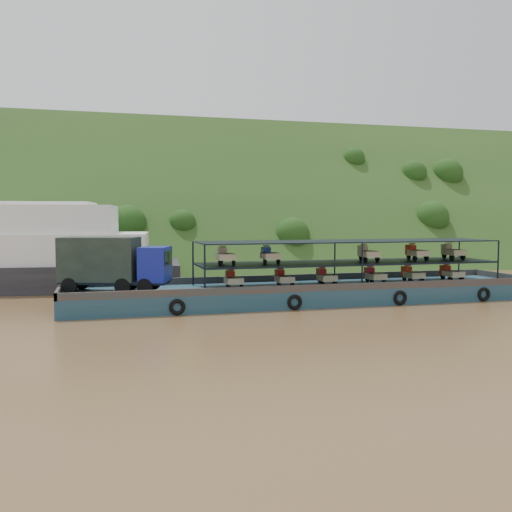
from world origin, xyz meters
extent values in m
plane|color=brown|center=(0.00, 0.00, 0.00)|extent=(160.00, 160.00, 0.00)
cube|color=#1E3A15|center=(0.00, 36.00, 0.00)|extent=(140.00, 39.60, 39.60)
cube|color=#153B4B|center=(0.64, -1.13, 0.60)|extent=(35.00, 7.00, 1.20)
cube|color=#592D19|center=(0.64, 2.27, 1.45)|extent=(35.00, 0.20, 0.50)
cube|color=#592D19|center=(0.64, -4.53, 1.45)|extent=(35.00, 0.20, 0.50)
cube|color=#592D19|center=(18.04, -1.13, 1.45)|extent=(0.20, 7.00, 0.50)
cube|color=#592D19|center=(-16.76, -1.13, 1.45)|extent=(0.20, 7.00, 0.50)
torus|color=black|center=(-9.36, -4.68, 0.55)|extent=(1.06, 0.26, 1.06)
torus|color=black|center=(-1.36, -4.68, 0.55)|extent=(1.06, 0.26, 1.06)
torus|color=black|center=(6.64, -4.68, 0.55)|extent=(1.06, 0.26, 1.06)
torus|color=black|center=(13.64, -4.68, 0.55)|extent=(1.06, 0.26, 1.06)
cylinder|color=black|center=(-16.11, -1.03, 1.74)|extent=(1.14, 0.71, 1.07)
cylinder|color=black|center=(-15.37, 1.09, 1.74)|extent=(1.14, 0.71, 1.07)
cylinder|color=black|center=(-12.67, -2.24, 1.74)|extent=(1.14, 0.71, 1.07)
cylinder|color=black|center=(-11.93, -0.11, 1.74)|extent=(1.14, 0.71, 1.07)
cylinder|color=black|center=(-11.25, -2.73, 1.74)|extent=(1.14, 0.71, 1.07)
cylinder|color=black|center=(-10.51, -0.60, 1.74)|extent=(1.14, 0.71, 1.07)
cube|color=black|center=(-13.11, -0.89, 1.90)|extent=(7.67, 4.63, 0.21)
cube|color=navy|center=(-10.47, -1.81, 3.13)|extent=(2.57, 3.03, 2.36)
cube|color=black|center=(-9.61, -2.11, 3.56)|extent=(0.77, 2.05, 0.97)
cube|color=black|center=(-14.12, -0.54, 3.45)|extent=(5.71, 4.13, 3.00)
cube|color=black|center=(4.14, -1.13, 2.86)|extent=(23.00, 5.00, 0.12)
cube|color=black|center=(4.14, -1.13, 4.50)|extent=(23.00, 5.00, 0.08)
cylinder|color=black|center=(-7.36, -3.63, 2.85)|extent=(0.12, 0.12, 3.30)
cylinder|color=black|center=(-7.36, 1.37, 2.85)|extent=(0.12, 0.12, 3.30)
cylinder|color=black|center=(4.14, -3.63, 2.85)|extent=(0.12, 0.12, 3.30)
cylinder|color=black|center=(4.14, 1.37, 2.85)|extent=(0.12, 0.12, 3.30)
cylinder|color=black|center=(15.64, -3.63, 2.85)|extent=(0.12, 0.12, 3.30)
cylinder|color=black|center=(15.64, 1.37, 2.85)|extent=(0.12, 0.12, 3.30)
cylinder|color=black|center=(-4.90, -0.08, 1.46)|extent=(0.12, 0.52, 0.52)
cylinder|color=black|center=(-5.40, -1.88, 1.46)|extent=(0.14, 0.52, 0.52)
cylinder|color=black|center=(-4.40, -1.88, 1.46)|extent=(0.14, 0.52, 0.52)
cube|color=beige|center=(-4.90, -1.53, 1.80)|extent=(1.15, 1.50, 0.44)
cube|color=#B11B0B|center=(-4.90, -0.38, 1.98)|extent=(0.55, 0.80, 0.80)
cube|color=#B11B0B|center=(-4.90, -0.58, 2.48)|extent=(0.50, 0.10, 0.10)
cylinder|color=black|center=(-1.08, -0.08, 1.46)|extent=(0.12, 0.52, 0.52)
cylinder|color=black|center=(-1.58, -1.88, 1.46)|extent=(0.14, 0.52, 0.52)
cylinder|color=black|center=(-0.58, -1.88, 1.46)|extent=(0.14, 0.52, 0.52)
cube|color=#C5AD8B|center=(-1.08, -1.53, 1.80)|extent=(1.15, 1.50, 0.44)
cube|color=#B60C10|center=(-1.08, -0.38, 1.98)|extent=(0.55, 0.80, 0.80)
cube|color=#B60C10|center=(-1.08, -0.58, 2.48)|extent=(0.50, 0.10, 0.10)
cylinder|color=black|center=(2.27, -0.08, 1.46)|extent=(0.12, 0.52, 0.52)
cylinder|color=black|center=(1.77, -1.88, 1.46)|extent=(0.14, 0.52, 0.52)
cylinder|color=black|center=(2.77, -1.88, 1.46)|extent=(0.14, 0.52, 0.52)
cube|color=#C3BC8A|center=(2.27, -1.53, 1.80)|extent=(1.15, 1.50, 0.44)
cube|color=#B20B18|center=(2.27, -0.38, 1.98)|extent=(0.55, 0.80, 0.80)
cube|color=#B20B18|center=(2.27, -0.58, 2.48)|extent=(0.50, 0.10, 0.10)
cylinder|color=black|center=(6.32, -0.08, 1.46)|extent=(0.12, 0.52, 0.52)
cylinder|color=black|center=(5.82, -1.88, 1.46)|extent=(0.14, 0.52, 0.52)
cylinder|color=black|center=(6.82, -1.88, 1.46)|extent=(0.14, 0.52, 0.52)
cube|color=#C6C08C|center=(6.32, -1.53, 1.80)|extent=(1.15, 1.50, 0.44)
cube|color=red|center=(6.32, -0.38, 1.98)|extent=(0.55, 0.80, 0.80)
cube|color=red|center=(6.32, -0.58, 2.48)|extent=(0.50, 0.10, 0.10)
cylinder|color=black|center=(9.59, -0.08, 1.46)|extent=(0.12, 0.52, 0.52)
cylinder|color=black|center=(9.09, -1.88, 1.46)|extent=(0.14, 0.52, 0.52)
cylinder|color=black|center=(10.09, -1.88, 1.46)|extent=(0.14, 0.52, 0.52)
cube|color=#BCB885|center=(9.59, -1.53, 1.80)|extent=(1.15, 1.50, 0.44)
cube|color=red|center=(9.59, -0.38, 1.98)|extent=(0.55, 0.80, 0.80)
cube|color=red|center=(9.59, -0.58, 2.48)|extent=(0.50, 0.10, 0.10)
cylinder|color=black|center=(13.14, -0.08, 1.46)|extent=(0.12, 0.52, 0.52)
cylinder|color=black|center=(12.64, -1.88, 1.46)|extent=(0.14, 0.52, 0.52)
cylinder|color=black|center=(13.64, -1.88, 1.46)|extent=(0.14, 0.52, 0.52)
cube|color=beige|center=(13.14, -1.53, 1.80)|extent=(1.15, 1.50, 0.44)
cube|color=#AB1C0B|center=(13.14, -0.38, 1.98)|extent=(0.55, 0.80, 0.80)
cube|color=#AB1C0B|center=(13.14, -0.58, 2.48)|extent=(0.50, 0.10, 0.10)
cylinder|color=black|center=(-5.48, -0.08, 3.18)|extent=(0.12, 0.52, 0.52)
cylinder|color=black|center=(-5.98, -1.88, 3.18)|extent=(0.14, 0.52, 0.52)
cylinder|color=black|center=(-4.98, -1.88, 3.18)|extent=(0.14, 0.52, 0.52)
cube|color=beige|center=(-5.48, -1.53, 3.52)|extent=(1.15, 1.50, 0.44)
cube|color=beige|center=(-5.48, -0.38, 3.70)|extent=(0.55, 0.80, 0.80)
cube|color=beige|center=(-5.48, -0.58, 4.20)|extent=(0.50, 0.10, 0.10)
cylinder|color=black|center=(-2.16, -0.08, 3.18)|extent=(0.12, 0.52, 0.52)
cylinder|color=black|center=(-2.66, -1.88, 3.18)|extent=(0.14, 0.52, 0.52)
cylinder|color=black|center=(-1.66, -1.88, 3.18)|extent=(0.14, 0.52, 0.52)
cube|color=#CAB48F|center=(-2.16, -1.53, 3.52)|extent=(1.15, 1.50, 0.44)
cube|color=#1C43AA|center=(-2.16, -0.38, 3.70)|extent=(0.55, 0.80, 0.80)
cube|color=#1C43AA|center=(-2.16, -0.58, 4.20)|extent=(0.50, 0.10, 0.10)
cylinder|color=black|center=(5.73, -0.08, 3.18)|extent=(0.12, 0.52, 0.52)
cylinder|color=black|center=(5.23, -1.88, 3.18)|extent=(0.14, 0.52, 0.52)
cylinder|color=black|center=(6.23, -1.88, 3.18)|extent=(0.14, 0.52, 0.52)
cube|color=beige|center=(5.73, -1.53, 3.52)|extent=(1.15, 1.50, 0.44)
cube|color=beige|center=(5.73, -0.38, 3.70)|extent=(0.55, 0.80, 0.80)
cube|color=beige|center=(5.73, -0.58, 4.20)|extent=(0.50, 0.10, 0.10)
cylinder|color=black|center=(9.94, -0.08, 3.18)|extent=(0.12, 0.52, 0.52)
cylinder|color=black|center=(9.44, -1.88, 3.18)|extent=(0.14, 0.52, 0.52)
cylinder|color=black|center=(10.44, -1.88, 3.18)|extent=(0.14, 0.52, 0.52)
cube|color=beige|center=(9.94, -1.53, 3.52)|extent=(1.15, 1.50, 0.44)
cube|color=red|center=(9.94, -0.38, 3.70)|extent=(0.55, 0.80, 0.80)
cube|color=red|center=(9.94, -0.58, 4.20)|extent=(0.50, 0.10, 0.10)
cylinder|color=black|center=(13.21, -0.08, 3.18)|extent=(0.12, 0.52, 0.52)
cylinder|color=black|center=(12.71, -1.88, 3.18)|extent=(0.14, 0.52, 0.52)
cylinder|color=black|center=(13.71, -1.88, 3.18)|extent=(0.14, 0.52, 0.52)
cube|color=#BAB284|center=(13.21, -1.53, 3.52)|extent=(1.15, 1.50, 0.44)
cube|color=#C3B18A|center=(13.21, -0.38, 3.70)|extent=(0.55, 0.80, 0.80)
cube|color=#C3B18A|center=(13.21, -0.58, 4.20)|extent=(0.50, 0.10, 0.10)
camera|label=1|loc=(-14.04, -41.06, 6.39)|focal=40.00mm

